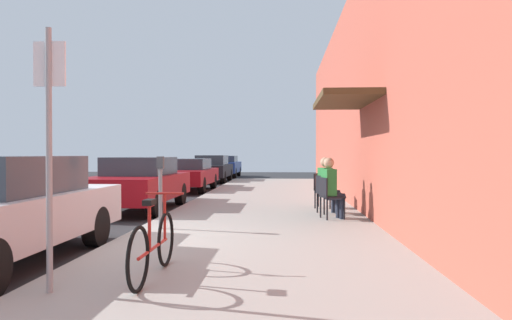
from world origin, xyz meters
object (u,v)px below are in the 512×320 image
object	(u,v)px
parked_car_1	(139,183)
parked_car_2	(189,174)
cafe_chair_2	(321,188)
parked_car_3	(212,168)
parking_meter	(160,187)
cafe_chair_1	(325,192)
seated_patron_0	(331,186)
parked_car_4	(225,166)
cafe_chair_0	(329,195)
seated_patron_1	(327,183)
street_sign	(49,138)
bicycle_0	(154,245)

from	to	relation	value
parked_car_1	parked_car_2	distance (m)	6.21
parked_car_1	cafe_chair_2	world-z (taller)	parked_car_1
parked_car_3	parking_meter	world-z (taller)	parking_meter
cafe_chair_1	seated_patron_0	bearing A→B (deg)	-86.12
parked_car_4	seated_patron_0	distance (m)	20.06
parked_car_3	cafe_chair_0	world-z (taller)	parked_car_3
cafe_chair_1	parked_car_2	bearing A→B (deg)	122.38
parked_car_3	parked_car_4	bearing A→B (deg)	90.00
parked_car_4	parked_car_1	bearing A→B (deg)	-90.00
seated_patron_1	cafe_chair_1	bearing A→B (deg)	-160.67
seated_patron_0	street_sign	bearing A→B (deg)	-121.96
cafe_chair_1	seated_patron_1	bearing A→B (deg)	19.33
cafe_chair_0	cafe_chair_2	bearing A→B (deg)	89.99
bicycle_0	seated_patron_0	size ratio (longest dim) A/B	1.33
parked_car_4	seated_patron_1	size ratio (longest dim) A/B	3.41
street_sign	cafe_chair_2	size ratio (longest dim) A/B	2.99
street_sign	bicycle_0	world-z (taller)	street_sign
street_sign	cafe_chair_2	world-z (taller)	street_sign
cafe_chair_2	street_sign	bearing A→B (deg)	-114.09
street_sign	seated_patron_1	size ratio (longest dim) A/B	2.02
seated_patron_0	cafe_chair_1	bearing A→B (deg)	93.88
cafe_chair_0	seated_patron_1	bearing A→B (deg)	86.17
street_sign	seated_patron_0	distance (m)	6.31
parking_meter	parked_car_1	bearing A→B (deg)	113.40
cafe_chair_2	parked_car_4	bearing A→B (deg)	105.19
bicycle_0	cafe_chair_0	size ratio (longest dim) A/B	1.97
street_sign	bicycle_0	bearing A→B (deg)	33.51
parked_car_2	cafe_chair_2	bearing A→B (deg)	-53.23
seated_patron_0	cafe_chair_2	bearing A→B (deg)	91.68
parked_car_1	cafe_chair_0	world-z (taller)	parked_car_1
parked_car_1	cafe_chair_2	size ratio (longest dim) A/B	5.06
street_sign	parked_car_3	bearing A→B (deg)	94.38
parking_meter	seated_patron_1	distance (m)	4.00
parked_car_2	seated_patron_1	world-z (taller)	seated_patron_1
parked_car_2	cafe_chair_0	distance (m)	9.61
parked_car_4	seated_patron_1	world-z (taller)	seated_patron_1
seated_patron_0	parked_car_2	bearing A→B (deg)	120.01
seated_patron_0	seated_patron_1	xyz separation A→B (m)	(0.00, 0.85, 0.00)
street_sign	cafe_chair_2	xyz separation A→B (m)	(3.25, 7.28, -1.02)
parked_car_2	parking_meter	bearing A→B (deg)	-81.01
street_sign	cafe_chair_1	bearing A→B (deg)	62.07
parked_car_2	seated_patron_1	bearing A→B (deg)	-57.24
parked_car_2	parked_car_3	size ratio (longest dim) A/B	1.00
parked_car_1	parked_car_3	xyz separation A→B (m)	(0.00, 12.14, 0.01)
bicycle_0	cafe_chair_0	distance (m)	5.28
cafe_chair_1	cafe_chair_0	bearing A→B (deg)	-90.10
parked_car_3	cafe_chair_2	bearing A→B (deg)	-68.85
parked_car_4	seated_patron_0	size ratio (longest dim) A/B	3.41
cafe_chair_2	parked_car_3	bearing A→B (deg)	111.15
parked_car_4	parking_meter	world-z (taller)	parking_meter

